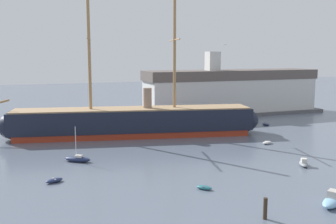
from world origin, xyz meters
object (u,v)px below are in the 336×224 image
Objects in this scene: dinghy_alongside_stern at (267,143)px; dinghy_far_right at (266,124)px; motorboat_foreground_right at (333,201)px; mooring_piling_nearest at (265,208)px; tall_ship at (133,122)px; dinghy_near_centre at (204,188)px; motorboat_mid_right at (304,163)px; dinghy_mid_left at (54,180)px; sailboat_alongside_bow at (78,159)px; seagull_in_flight at (225,45)px; dockside_warehouse_right at (231,92)px.

dinghy_far_right is at bearing 56.17° from dinghy_alongside_stern.
mooring_piling_nearest is at bearing -177.81° from motorboat_foreground_right.
dinghy_near_centre is at bearing -90.45° from tall_ship.
tall_ship is at bearing 103.87° from motorboat_foreground_right.
dinghy_near_centre is 0.66× the size of motorboat_mid_right.
sailboat_alongside_bow is at bearing 64.90° from dinghy_mid_left.
dinghy_alongside_stern is 27.34m from seagull_in_flight.
seagull_in_flight is (4.99, 4.76, 17.45)m from dinghy_near_centre.
dinghy_alongside_stern is at bearing 55.03° from mooring_piling_nearest.
dinghy_mid_left is at bearing 168.71° from seagull_in_flight.
motorboat_foreground_right is 33.68m from dinghy_mid_left.
mooring_piling_nearest is (14.88, -27.98, 0.66)m from sailboat_alongside_bow.
dinghy_far_right is at bearing 64.93° from motorboat_mid_right.
dinghy_near_centre is 19.37m from dinghy_mid_left.
sailboat_alongside_bow is 4.14× the size of seagull_in_flight.
dinghy_near_centre is 18.60m from motorboat_mid_right.
dockside_warehouse_right reaches higher than mooring_piling_nearest.
mooring_piling_nearest is at bearing -124.97° from dinghy_alongside_stern.
tall_ship is at bearing 121.33° from motorboat_mid_right.
mooring_piling_nearest is at bearing -87.75° from tall_ship.
sailboat_alongside_bow is (-31.10, 14.08, 0.04)m from motorboat_mid_right.
dinghy_mid_left is 1.01× the size of dinghy_alongside_stern.
motorboat_mid_right is 14.35m from dinghy_alongside_stern.
sailboat_alongside_bow is at bearing 125.67° from dinghy_near_centre.
motorboat_foreground_right is at bearing -33.92° from dinghy_mid_left.
dinghy_alongside_stern is 1.10× the size of mooring_piling_nearest.
sailboat_alongside_bow reaches higher than motorboat_foreground_right.
seagull_in_flight is (3.03, 14.74, 16.57)m from mooring_piling_nearest.
dinghy_far_right is at bearing 46.50° from dinghy_near_centre.
dinghy_far_right is at bearing 26.71° from dinghy_mid_left.
motorboat_foreground_right is 66.15m from dockside_warehouse_right.
mooring_piling_nearest is at bearing -45.17° from dinghy_mid_left.
tall_ship reaches higher than motorboat_mid_right.
dockside_warehouse_right reaches higher than motorboat_mid_right.
motorboat_mid_right is at bearing -115.07° from dinghy_far_right.
motorboat_foreground_right is (10.62, -43.00, -2.37)m from tall_ship.
sailboat_alongside_bow is 2.24× the size of dinghy_alongside_stern.
dinghy_alongside_stern is at bearing -123.83° from dinghy_far_right.
motorboat_mid_right is (35.24, -5.23, 0.15)m from dinghy_mid_left.
dinghy_alongside_stern is (3.28, 13.97, -0.16)m from motorboat_mid_right.
tall_ship is 26.38m from dinghy_alongside_stern.
dinghy_far_right is 43.58m from seagull_in_flight.
dinghy_mid_left is at bearing -153.29° from dinghy_far_right.
motorboat_foreground_right reaches higher than dinghy_near_centre.
sailboat_alongside_bow is at bearing -130.64° from tall_ship.
dinghy_alongside_stern is 36.89m from dockside_warehouse_right.
dinghy_mid_left is (-17.33, -24.20, -2.69)m from tall_ship.
dinghy_near_centre is at bearing -133.50° from dinghy_far_right.
dockside_warehouse_right is at bearing 57.45° from dinghy_near_centre.
dockside_warehouse_right reaches higher than dinghy_far_right.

